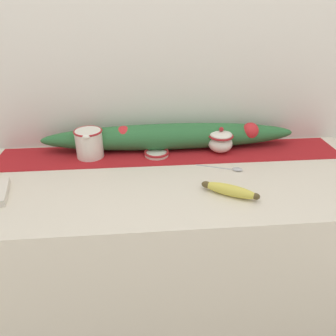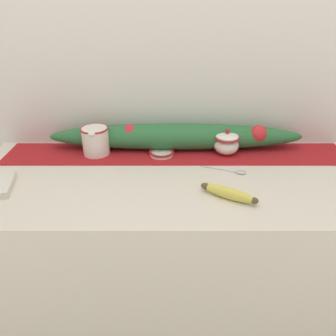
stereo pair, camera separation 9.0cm
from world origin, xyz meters
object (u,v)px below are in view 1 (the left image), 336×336
sugar_bowl (220,141)px  small_dish (157,153)px  cream_pitcher (89,143)px  spoon (234,169)px  banana (230,190)px

sugar_bowl → small_dish: sugar_bowl is taller
small_dish → cream_pitcher: bearing=176.7°
cream_pitcher → spoon: (0.58, -0.17, -0.06)m
small_dish → spoon: (0.30, -0.15, -0.01)m
sugar_bowl → small_dish: (-0.28, -0.01, -0.04)m
cream_pitcher → small_dish: cream_pitcher is taller
banana → spoon: size_ratio=1.05×
spoon → cream_pitcher: bearing=-175.4°
cream_pitcher → banana: cream_pitcher is taller
sugar_bowl → spoon: (0.02, -0.17, -0.05)m
cream_pitcher → sugar_bowl: cream_pitcher is taller
banana → spoon: banana is taller
cream_pitcher → small_dish: (0.28, -0.02, -0.05)m
spoon → banana: bearing=-89.0°
cream_pitcher → banana: 0.62m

